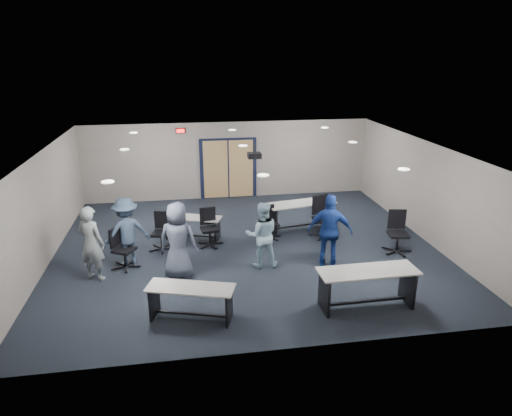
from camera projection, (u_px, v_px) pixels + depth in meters
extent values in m
plane|color=black|center=(246.00, 247.00, 12.30)|extent=(10.00, 10.00, 0.00)
cube|color=gray|center=(228.00, 160.00, 16.05)|extent=(10.00, 0.04, 2.70)
cube|color=gray|center=(284.00, 282.00, 7.66)|extent=(10.00, 0.04, 2.70)
cube|color=gray|center=(43.00, 210.00, 11.09)|extent=(0.04, 9.00, 2.70)
cube|color=gray|center=(425.00, 191.00, 12.62)|extent=(0.04, 9.00, 2.70)
cube|color=white|center=(246.00, 148.00, 11.41)|extent=(10.00, 9.00, 0.04)
cube|color=black|center=(228.00, 169.00, 16.12)|extent=(2.00, 0.06, 2.20)
cube|color=tan|center=(216.00, 170.00, 16.03)|extent=(0.85, 0.04, 2.05)
cube|color=tan|center=(241.00, 169.00, 16.17)|extent=(0.85, 0.04, 2.05)
cube|color=black|center=(180.00, 131.00, 15.40)|extent=(0.32, 0.05, 0.18)
cube|color=#FF0C0C|center=(180.00, 131.00, 15.37)|extent=(0.26, 0.02, 0.12)
cylinder|color=black|center=(254.00, 149.00, 11.96)|extent=(0.04, 0.04, 0.24)
cube|color=black|center=(254.00, 155.00, 12.02)|extent=(0.35, 0.30, 0.14)
cylinder|color=black|center=(255.00, 157.00, 11.88)|extent=(0.08, 0.03, 0.08)
cube|color=#B6B4AB|center=(190.00, 288.00, 8.83)|extent=(1.80, 1.05, 0.03)
cube|color=black|center=(154.00, 301.00, 9.04)|extent=(0.20, 0.51, 0.66)
cube|color=black|center=(229.00, 306.00, 8.84)|extent=(0.20, 0.51, 0.66)
cube|color=black|center=(192.00, 314.00, 9.02)|extent=(1.46, 0.50, 0.04)
cube|color=#B6B4AB|center=(368.00, 271.00, 9.21)|extent=(2.04, 0.70, 0.03)
cube|color=black|center=(324.00, 293.00, 9.19)|extent=(0.06, 0.62, 0.79)
cube|color=black|center=(408.00, 285.00, 9.49)|extent=(0.06, 0.62, 0.79)
cube|color=black|center=(365.00, 301.00, 9.43)|extent=(1.81, 0.08, 0.05)
cube|color=#B6B4AB|center=(193.00, 218.00, 12.66)|extent=(1.67, 1.03, 0.03)
cube|color=black|center=(169.00, 227.00, 12.89)|extent=(0.20, 0.47, 0.61)
cube|color=black|center=(217.00, 230.00, 12.65)|extent=(0.20, 0.47, 0.61)
cube|color=black|center=(194.00, 235.00, 12.84)|extent=(1.34, 0.51, 0.04)
cylinder|color=red|center=(214.00, 217.00, 12.54)|extent=(0.07, 0.07, 0.11)
cube|color=#B6B4AB|center=(301.00, 203.00, 13.30)|extent=(2.10, 1.02, 0.03)
cube|color=black|center=(273.00, 220.00, 13.15)|extent=(0.17, 0.62, 0.78)
cube|color=black|center=(328.00, 213.00, 13.72)|extent=(0.17, 0.62, 0.78)
cube|color=black|center=(301.00, 225.00, 13.53)|extent=(1.77, 0.38, 0.04)
imported|color=gray|center=(91.00, 243.00, 10.32)|extent=(0.77, 0.69, 1.78)
imported|color=#515B6F|center=(178.00, 241.00, 10.42)|extent=(1.02, 0.81, 1.82)
imported|color=#ACD2E4|center=(262.00, 235.00, 10.98)|extent=(0.83, 0.67, 1.64)
imported|color=navy|center=(330.00, 231.00, 10.96)|extent=(1.16, 0.79, 1.83)
imported|color=#374A63|center=(127.00, 232.00, 11.07)|extent=(1.26, 0.99, 1.71)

